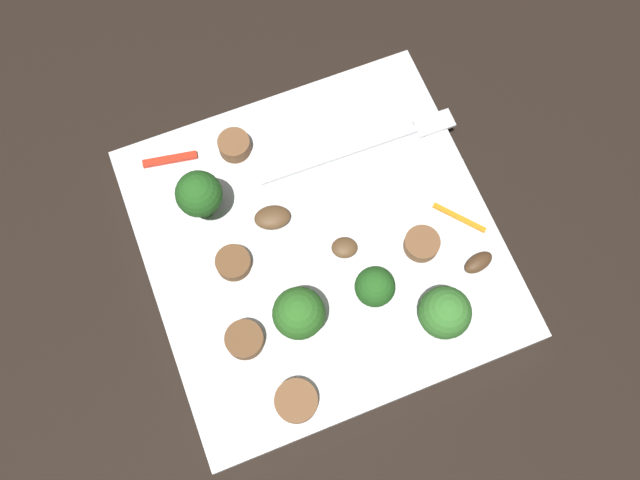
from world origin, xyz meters
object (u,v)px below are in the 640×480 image
object	(u,v)px
broccoli_floret_2	(199,195)
sausage_slice_0	(233,263)
mushroom_1	(478,262)
sausage_slice_1	(296,401)
fork	(373,144)
pepper_strip_1	(459,218)
plate	(320,243)
broccoli_floret_0	(299,313)
sausage_slice_3	(245,340)
mushroom_2	(272,217)
sausage_slice_4	(234,145)
mushroom_0	(345,248)
sausage_slice_2	(422,244)
broccoli_floret_1	(375,287)
pepper_strip_0	(170,159)
broccoli_floret_3	(445,313)

from	to	relation	value
broccoli_floret_2	sausage_slice_0	xyz separation A→B (m)	(0.01, -0.05, -0.03)
mushroom_1	sausage_slice_1	bearing A→B (deg)	-164.62
fork	pepper_strip_1	xyz separation A→B (m)	(0.04, -0.09, -0.00)
plate	broccoli_floret_0	xyz separation A→B (m)	(-0.04, -0.06, 0.04)
sausage_slice_0	sausage_slice_3	bearing A→B (deg)	-101.16
fork	sausage_slice_1	bearing A→B (deg)	-126.78
mushroom_2	broccoli_floret_0	bearing A→B (deg)	-96.26
broccoli_floret_2	sausage_slice_3	size ratio (longest dim) A/B	1.90
sausage_slice_0	mushroom_2	world-z (taller)	sausage_slice_0
sausage_slice_4	mushroom_0	bearing A→B (deg)	-65.69
broccoli_floret_2	sausage_slice_4	distance (m)	0.07
sausage_slice_2	mushroom_0	world-z (taller)	sausage_slice_2
broccoli_floret_1	sausage_slice_4	world-z (taller)	broccoli_floret_1
broccoli_floret_2	pepper_strip_1	world-z (taller)	broccoli_floret_2
sausage_slice_3	sausage_slice_4	size ratio (longest dim) A/B	1.09
sausage_slice_2	plate	bearing A→B (deg)	154.85
sausage_slice_0	sausage_slice_1	xyz separation A→B (m)	(0.01, -0.12, 0.00)
mushroom_1	broccoli_floret_0	bearing A→B (deg)	176.81
broccoli_floret_2	sausage_slice_1	distance (m)	0.18
pepper_strip_1	sausage_slice_4	bearing A→B (deg)	139.92
broccoli_floret_0	mushroom_2	bearing A→B (deg)	83.74
broccoli_floret_2	mushroom_2	bearing A→B (deg)	-28.88
broccoli_floret_1	sausage_slice_1	xyz separation A→B (m)	(-0.09, -0.06, -0.03)
sausage_slice_1	pepper_strip_0	bearing A→B (deg)	97.20
sausage_slice_1	broccoli_floret_1	bearing A→B (deg)	32.62
sausage_slice_3	mushroom_2	size ratio (longest dim) A/B	1.00
broccoli_floret_0	sausage_slice_0	size ratio (longest dim) A/B	1.81
broccoli_floret_1	sausage_slice_0	distance (m)	0.12
broccoli_floret_2	sausage_slice_1	world-z (taller)	broccoli_floret_2
broccoli_floret_1	sausage_slice_0	bearing A→B (deg)	145.09
broccoli_floret_3	sausage_slice_3	bearing A→B (deg)	164.76
broccoli_floret_0	sausage_slice_4	xyz separation A→B (m)	(0.00, 0.16, -0.02)
mushroom_2	pepper_strip_1	world-z (taller)	mushroom_2
plate	mushroom_1	size ratio (longest dim) A/B	10.89
sausage_slice_4	pepper_strip_1	bearing A→B (deg)	-40.08
sausage_slice_0	broccoli_floret_1	bearing A→B (deg)	-34.91
mushroom_1	sausage_slice_2	bearing A→B (deg)	139.52
broccoli_floret_2	pepper_strip_1	bearing A→B (deg)	-23.15
broccoli_floret_3	sausage_slice_4	distance (m)	0.23
plate	fork	xyz separation A→B (m)	(0.08, 0.07, 0.01)
broccoli_floret_3	sausage_slice_3	xyz separation A→B (m)	(-0.15, 0.04, -0.02)
fork	broccoli_floret_1	size ratio (longest dim) A/B	3.72
broccoli_floret_2	sausage_slice_0	distance (m)	0.06
plate	broccoli_floret_1	xyz separation A→B (m)	(0.02, -0.06, 0.04)
sausage_slice_1	mushroom_0	size ratio (longest dim) A/B	1.55
broccoli_floret_1	mushroom_2	xyz separation A→B (m)	(-0.05, 0.09, -0.03)
sausage_slice_4	mushroom_1	distance (m)	0.23
sausage_slice_4	broccoli_floret_3	bearing A→B (deg)	-63.36
mushroom_2	sausage_slice_2	bearing A→B (deg)	-32.26
sausage_slice_0	sausage_slice_2	size ratio (longest dim) A/B	0.98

